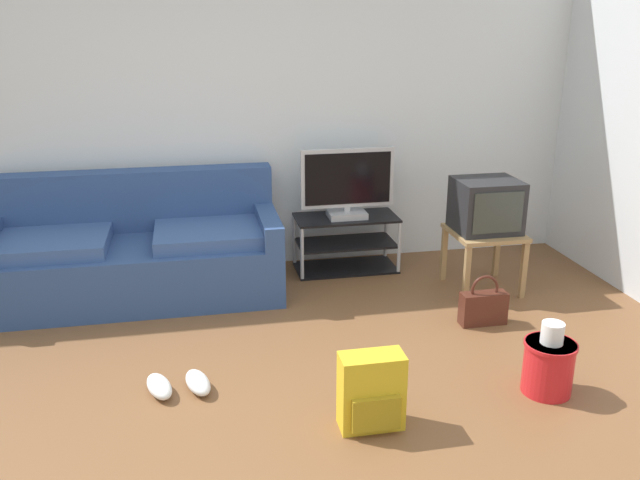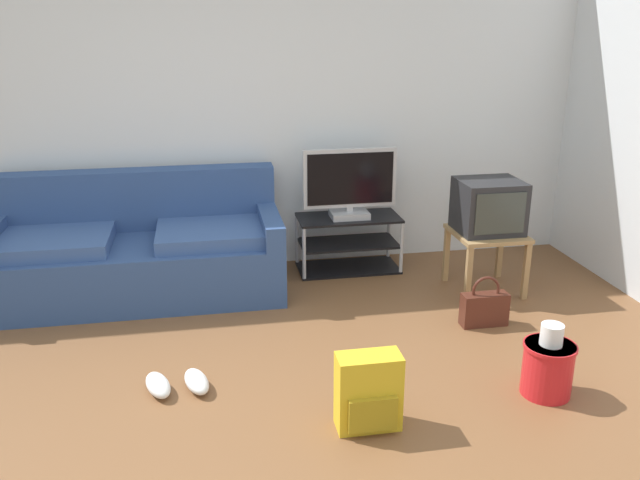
{
  "view_description": "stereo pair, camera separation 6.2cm",
  "coord_description": "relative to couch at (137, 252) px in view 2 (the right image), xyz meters",
  "views": [
    {
      "loc": [
        -0.18,
        -2.89,
        2.02
      ],
      "look_at": [
        0.58,
        0.93,
        0.69
      ],
      "focal_mm": 37.29,
      "sensor_mm": 36.0,
      "label": 1
    },
    {
      "loc": [
        -0.12,
        -2.9,
        2.02
      ],
      "look_at": [
        0.58,
        0.93,
        0.69
      ],
      "focal_mm": 37.29,
      "sensor_mm": 36.0,
      "label": 2
    }
  ],
  "objects": [
    {
      "name": "ground_plane",
      "position": [
        0.63,
        -1.94,
        -0.33
      ],
      "size": [
        9.0,
        9.8,
        0.02
      ],
      "primitive_type": "cube",
      "color": "brown"
    },
    {
      "name": "wall_back",
      "position": [
        0.63,
        0.51,
        1.03
      ],
      "size": [
        9.0,
        0.1,
        2.7
      ],
      "primitive_type": "cube",
      "color": "silver",
      "rests_on": "ground_plane"
    },
    {
      "name": "couch",
      "position": [
        0.0,
        0.0,
        0.0
      ],
      "size": [
        2.13,
        0.88,
        0.89
      ],
      "color": "navy",
      "rests_on": "ground_plane"
    },
    {
      "name": "tv_stand",
      "position": [
        1.67,
        0.19,
        -0.1
      ],
      "size": [
        0.83,
        0.41,
        0.45
      ],
      "color": "black",
      "rests_on": "ground_plane"
    },
    {
      "name": "flat_tv",
      "position": [
        1.67,
        0.17,
        0.41
      ],
      "size": [
        0.75,
        0.22,
        0.56
      ],
      "color": "#B2B2B7",
      "rests_on": "tv_stand"
    },
    {
      "name": "side_table",
      "position": [
        2.6,
        -0.41,
        0.07
      ],
      "size": [
        0.51,
        0.51,
        0.47
      ],
      "color": "#9E7A4C",
      "rests_on": "ground_plane"
    },
    {
      "name": "crt_tv",
      "position": [
        2.6,
        -0.4,
        0.34
      ],
      "size": [
        0.46,
        0.41,
        0.39
      ],
      "color": "#232326",
      "rests_on": "side_table"
    },
    {
      "name": "backpack",
      "position": [
        1.28,
        -2.0,
        -0.13
      ],
      "size": [
        0.33,
        0.23,
        0.41
      ],
      "rotation": [
        0.0,
        0.0,
        0.39
      ],
      "color": "gold",
      "rests_on": "ground_plane"
    },
    {
      "name": "handbag",
      "position": [
        2.35,
        -1.0,
        -0.2
      ],
      "size": [
        0.32,
        0.11,
        0.36
      ],
      "rotation": [
        0.0,
        0.0,
        -0.09
      ],
      "color": "#4C2319",
      "rests_on": "ground_plane"
    },
    {
      "name": "cleaning_bucket",
      "position": [
        2.33,
        -1.87,
        -0.15
      ],
      "size": [
        0.29,
        0.29,
        0.42
      ],
      "color": "red",
      "rests_on": "ground_plane"
    },
    {
      "name": "sneakers_pair",
      "position": [
        0.31,
        -1.47,
        -0.28
      ],
      "size": [
        0.41,
        0.3,
        0.09
      ],
      "color": "white",
      "rests_on": "ground_plane"
    }
  ]
}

